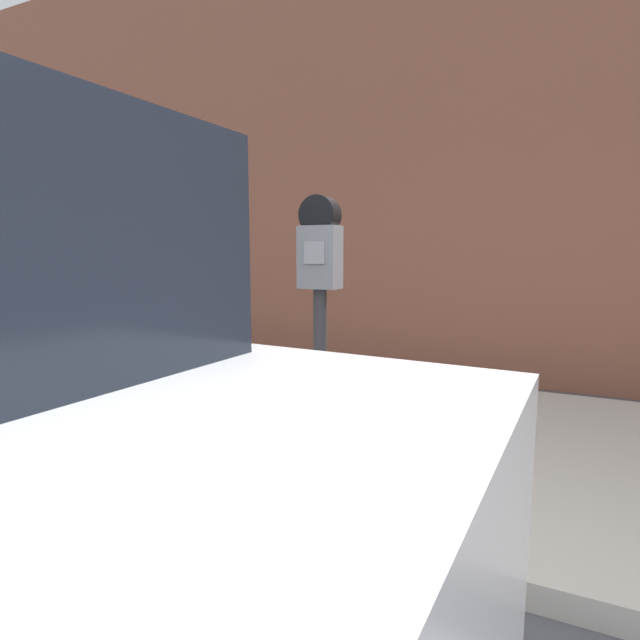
# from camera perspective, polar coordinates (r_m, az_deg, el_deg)

# --- Properties ---
(sidewalk) EXTENTS (24.00, 2.80, 0.12)m
(sidewalk) POSITION_cam_1_polar(r_m,az_deg,el_deg) (3.52, 16.23, -13.62)
(sidewalk) COLOR #BCB7AD
(sidewalk) RESTS_ON ground_plane
(building_facade) EXTENTS (24.00, 0.30, 4.93)m
(building_facade) POSITION_cam_1_polar(r_m,az_deg,el_deg) (5.47, 20.97, 19.27)
(building_facade) COLOR #935642
(building_facade) RESTS_ON ground_plane
(parking_meter) EXTENTS (0.19, 0.13, 1.47)m
(parking_meter) POSITION_cam_1_polar(r_m,az_deg,el_deg) (2.43, -0.00, 3.46)
(parking_meter) COLOR #2D2D30
(parking_meter) RESTS_ON sidewalk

